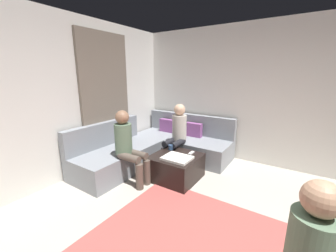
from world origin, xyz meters
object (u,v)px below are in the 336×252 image
coffee_mug (171,147)px  ottoman (176,167)px  person_on_couch_side (128,144)px  sectional_couch (156,147)px  game_remote (191,153)px  person_on_couch_back (177,132)px

coffee_mug → ottoman: bearing=-39.3°
coffee_mug → person_on_couch_side: size_ratio=0.08×
ottoman → person_on_couch_side: 0.90m
sectional_couch → person_on_couch_side: size_ratio=2.12×
sectional_couch → game_remote: bearing=-14.2°
game_remote → person_on_couch_back: (-0.47, 0.29, 0.23)m
game_remote → coffee_mug: bearing=-174.3°
sectional_couch → person_on_couch_side: (0.15, -0.96, 0.38)m
game_remote → person_on_couch_side: person_on_couch_side is taller
ottoman → coffee_mug: coffee_mug is taller
person_on_couch_back → person_on_couch_side: (-0.31, -1.02, 0.00)m
ottoman → person_on_couch_back: bearing=119.5°
ottoman → game_remote: bearing=50.7°
coffee_mug → person_on_couch_side: person_on_couch_side is taller
sectional_couch → person_on_couch_back: size_ratio=2.12×
coffee_mug → person_on_couch_side: bearing=-118.5°
sectional_couch → coffee_mug: sectional_couch is taller
ottoman → person_on_couch_back: (-0.29, 0.51, 0.45)m
coffee_mug → person_on_couch_back: size_ratio=0.08×
sectional_couch → game_remote: 0.96m
person_on_couch_back → ottoman: bearing=119.5°
ottoman → game_remote: (0.18, 0.22, 0.22)m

